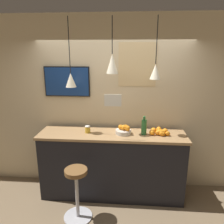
% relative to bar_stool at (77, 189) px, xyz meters
% --- Properties ---
extents(ground_plane, '(14.00, 14.00, 0.00)m').
position_rel_bar_stool_xyz_m(ground_plane, '(0.45, -0.01, -0.48)').
color(ground_plane, '#756047').
extents(back_wall, '(8.00, 0.06, 2.90)m').
position_rel_bar_stool_xyz_m(back_wall, '(0.45, 0.97, 0.97)').
color(back_wall, beige).
rests_on(back_wall, ground_plane).
extents(service_counter, '(2.30, 0.56, 1.09)m').
position_rel_bar_stool_xyz_m(service_counter, '(0.45, 0.58, 0.07)').
color(service_counter, black).
rests_on(service_counter, ground_plane).
extents(bar_stool, '(0.41, 0.41, 0.77)m').
position_rel_bar_stool_xyz_m(bar_stool, '(0.00, 0.00, 0.00)').
color(bar_stool, '#B7B7BC').
rests_on(bar_stool, ground_plane).
extents(fruit_bowl, '(0.24, 0.24, 0.15)m').
position_rel_bar_stool_xyz_m(fruit_bowl, '(0.63, 0.59, 0.67)').
color(fruit_bowl, beige).
rests_on(fruit_bowl, service_counter).
extents(orange_pile, '(0.31, 0.25, 0.09)m').
position_rel_bar_stool_xyz_m(orange_pile, '(1.19, 0.60, 0.65)').
color(orange_pile, orange).
rests_on(orange_pile, service_counter).
extents(juice_bottle, '(0.08, 0.08, 0.29)m').
position_rel_bar_stool_xyz_m(juice_bottle, '(0.94, 0.59, 0.73)').
color(juice_bottle, '#286B33').
rests_on(juice_bottle, service_counter).
extents(spread_jar, '(0.08, 0.08, 0.11)m').
position_rel_bar_stool_xyz_m(spread_jar, '(0.06, 0.59, 0.67)').
color(spread_jar, gold).
rests_on(spread_jar, service_counter).
extents(pendant_lamp_left, '(0.16, 0.16, 1.00)m').
position_rel_bar_stool_xyz_m(pendant_lamp_left, '(-0.17, 0.61, 1.44)').
color(pendant_lamp_left, black).
extents(pendant_lamp_middle, '(0.17, 0.17, 0.79)m').
position_rel_bar_stool_xyz_m(pendant_lamp_middle, '(0.45, 0.61, 1.68)').
color(pendant_lamp_middle, black).
extents(pendant_lamp_right, '(0.15, 0.15, 0.87)m').
position_rel_bar_stool_xyz_m(pendant_lamp_right, '(1.07, 0.61, 1.57)').
color(pendant_lamp_right, black).
extents(mounted_tv, '(0.75, 0.04, 0.49)m').
position_rel_bar_stool_xyz_m(mounted_tv, '(-0.32, 0.92, 1.37)').
color(mounted_tv, black).
extents(hanging_menu_board, '(0.24, 0.01, 0.17)m').
position_rel_bar_stool_xyz_m(hanging_menu_board, '(0.48, 0.38, 1.19)').
color(hanging_menu_board, silver).
extents(wall_poster, '(0.60, 0.01, 0.68)m').
position_rel_bar_stool_xyz_m(wall_poster, '(0.82, 0.94, 1.64)').
color(wall_poster, '#DBBC84').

